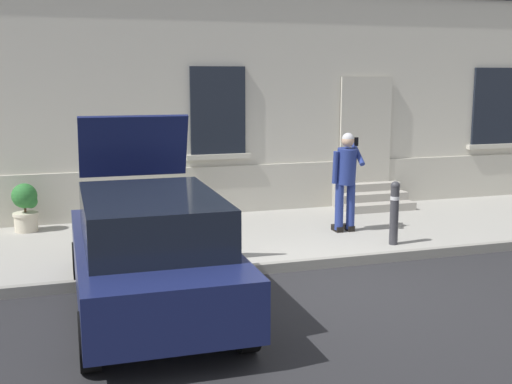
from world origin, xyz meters
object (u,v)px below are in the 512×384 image
(hatchback_car_navy, at_px, (150,250))
(planter_cream, at_px, (25,206))
(bollard_near_person, at_px, (394,211))
(person_on_phone, at_px, (346,176))
(planter_terracotta, at_px, (182,200))
(bollard_far_left, at_px, (188,225))

(hatchback_car_navy, relative_size, planter_cream, 4.76)
(bollard_near_person, bearing_deg, planter_cream, 154.18)
(person_on_phone, height_order, planter_terracotta, person_on_phone)
(bollard_near_person, distance_m, planter_terracotta, 3.91)
(bollard_near_person, height_order, person_on_phone, person_on_phone)
(bollard_near_person, bearing_deg, person_on_phone, 109.83)
(bollard_near_person, relative_size, planter_terracotta, 1.22)
(bollard_far_left, relative_size, planter_cream, 1.22)
(planter_cream, bearing_deg, planter_terracotta, -5.53)
(planter_cream, relative_size, planter_terracotta, 1.00)
(bollard_near_person, bearing_deg, bollard_far_left, 180.00)
(bollard_far_left, distance_m, planter_terracotta, 2.55)
(bollard_near_person, relative_size, planter_cream, 1.22)
(person_on_phone, relative_size, planter_cream, 2.04)
(hatchback_car_navy, xyz_separation_m, person_on_phone, (3.80, 2.58, 0.35))
(planter_terracotta, bearing_deg, planter_cream, 174.47)
(bollard_far_left, xyz_separation_m, planter_cream, (-2.34, 2.78, -0.11))
(hatchback_car_navy, bearing_deg, bollard_far_left, 63.15)
(person_on_phone, height_order, planter_cream, person_on_phone)
(hatchback_car_navy, distance_m, bollard_near_person, 4.45)
(bollard_far_left, xyz_separation_m, person_on_phone, (3.02, 1.04, 0.44))
(hatchback_car_navy, xyz_separation_m, planter_cream, (-1.56, 4.32, -0.19))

